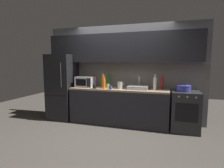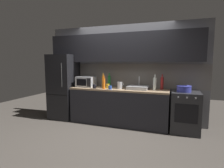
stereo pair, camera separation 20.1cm
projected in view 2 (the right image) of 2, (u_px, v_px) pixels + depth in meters
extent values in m
plane|color=#3D3833|center=(105.00, 138.00, 3.68)|extent=(10.00, 10.00, 0.00)
cube|color=slate|center=(123.00, 73.00, 4.75)|extent=(4.16, 0.10, 2.50)
cube|color=slate|center=(123.00, 75.00, 4.71)|extent=(4.16, 0.01, 0.60)
cube|color=black|center=(121.00, 48.00, 4.47)|extent=(3.82, 0.34, 0.70)
cube|color=black|center=(118.00, 107.00, 4.48)|extent=(2.42, 0.60, 0.86)
cube|color=#8C7256|center=(119.00, 89.00, 4.42)|extent=(2.42, 0.60, 0.04)
cube|color=black|center=(64.00, 87.00, 4.95)|extent=(0.68, 0.66, 1.75)
cube|color=black|center=(57.00, 95.00, 4.66)|extent=(0.67, 0.00, 0.01)
cylinder|color=#333333|center=(62.00, 75.00, 4.52)|extent=(0.02, 0.02, 0.61)
cube|color=#232326|center=(185.00, 112.00, 3.96)|extent=(0.60, 0.60, 0.90)
cube|color=black|center=(186.00, 114.00, 3.67)|extent=(0.45, 0.01, 0.40)
cylinder|color=#B2B2B7|center=(178.00, 97.00, 3.67)|extent=(0.03, 0.02, 0.03)
cylinder|color=#B2B2B7|center=(187.00, 98.00, 3.62)|extent=(0.03, 0.02, 0.03)
cylinder|color=#B2B2B7|center=(196.00, 98.00, 3.56)|extent=(0.03, 0.02, 0.03)
cube|color=#A8AAAF|center=(86.00, 82.00, 4.73)|extent=(0.46, 0.34, 0.27)
cube|color=black|center=(81.00, 82.00, 4.58)|extent=(0.28, 0.01, 0.18)
cube|color=black|center=(89.00, 83.00, 4.51)|extent=(0.10, 0.01, 0.22)
cube|color=#ADAFB5|center=(138.00, 88.00, 4.28)|extent=(0.48, 0.38, 0.08)
cylinder|color=silver|center=(139.00, 81.00, 4.39)|extent=(0.02, 0.02, 0.22)
cylinder|color=#B7BABF|center=(120.00, 85.00, 4.39)|extent=(0.13, 0.13, 0.17)
sphere|color=black|center=(120.00, 81.00, 4.37)|extent=(0.02, 0.02, 0.02)
cone|color=#B7BABF|center=(123.00, 84.00, 4.35)|extent=(0.03, 0.03, 0.05)
cylinder|color=#B27019|center=(103.00, 82.00, 4.50)|extent=(0.06, 0.06, 0.30)
cylinder|color=#B27019|center=(103.00, 75.00, 4.48)|extent=(0.02, 0.02, 0.07)
cylinder|color=silver|center=(155.00, 84.00, 4.12)|extent=(0.07, 0.07, 0.29)
cylinder|color=silver|center=(155.00, 76.00, 4.10)|extent=(0.03, 0.03, 0.07)
cylinder|color=orange|center=(104.00, 84.00, 4.33)|extent=(0.07, 0.07, 0.26)
cylinder|color=orange|center=(104.00, 77.00, 4.31)|extent=(0.03, 0.03, 0.07)
cylinder|color=#A82323|center=(162.00, 83.00, 4.25)|extent=(0.07, 0.07, 0.29)
cylinder|color=#A82323|center=(162.00, 76.00, 4.23)|extent=(0.03, 0.03, 0.07)
cylinder|color=#1E6B2D|center=(109.00, 81.00, 4.69)|extent=(0.08, 0.08, 0.30)
cylinder|color=#1E6B2D|center=(109.00, 74.00, 4.66)|extent=(0.03, 0.03, 0.07)
cylinder|color=black|center=(94.00, 86.00, 4.42)|extent=(0.09, 0.09, 0.10)
cylinder|color=gold|center=(108.00, 86.00, 4.48)|extent=(0.09, 0.09, 0.11)
cylinder|color=#234299|center=(110.00, 88.00, 4.28)|extent=(0.08, 0.08, 0.09)
cylinder|color=#333899|center=(184.00, 89.00, 3.91)|extent=(0.30, 0.30, 0.11)
cylinder|color=#333899|center=(184.00, 86.00, 3.90)|extent=(0.31, 0.31, 0.02)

